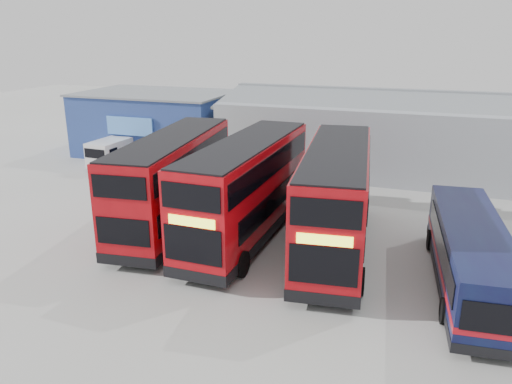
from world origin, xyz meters
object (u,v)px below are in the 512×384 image
Objects in this scene: double_decker_left at (174,182)px; double_decker_right at (335,201)px; single_decker_blue at (470,257)px; double_decker_centre at (247,191)px; panel_van at (116,151)px; maintenance_shed at (432,135)px; office_block at (157,123)px.

double_decker_right is at bearing 171.56° from double_decker_left.
single_decker_blue is (5.84, -1.98, -1.09)m from double_decker_right.
panel_van is (-14.28, 9.77, -1.28)m from double_decker_centre.
single_decker_blue is at bearing -84.85° from maintenance_shed.
office_block is 19.88m from double_decker_centre.
double_decker_left is 14.68m from single_decker_blue.
double_decker_right is (-4.15, -16.78, -0.12)m from maintenance_shed.
double_decker_centre is at bearing -117.23° from maintenance_shed.
office_block is 1.02× the size of double_decker_right.
maintenance_shed reaches higher than double_decker_left.
maintenance_shed is at bearing 64.13° from double_decker_centre.
office_block is 5.17m from panel_van.
double_decker_right is (4.43, -0.09, 0.01)m from double_decker_centre.
office_block is at bearing 133.91° from double_decker_right.
double_decker_centre is at bearing -31.40° from panel_van.
double_decker_left is (9.23, -14.44, -0.14)m from office_block.
double_decker_centre is at bearing 172.32° from double_decker_right.
double_decker_centre reaches higher than panel_van.
double_decker_right is at bearing -24.81° from panel_van.
maintenance_shed is 2.59× the size of double_decker_left.
double_decker_right is at bearing 0.18° from double_decker_centre.
double_decker_right is 1.15× the size of single_decker_blue.
office_block is 17.14m from double_decker_left.
panel_van is at bearing 145.72° from double_decker_right.
double_decker_right is (17.85, -14.77, -0.10)m from office_block.
double_decker_centre is at bearing 170.49° from double_decker_left.
double_decker_left is 4.19m from double_decker_centre.
double_decker_left is 0.98× the size of double_decker_right.
double_decker_left is 8.63m from double_decker_right.
office_block reaches higher than double_decker_centre.
panel_van is at bearing -30.60° from single_decker_blue.
panel_van is at bearing -163.19° from maintenance_shed.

